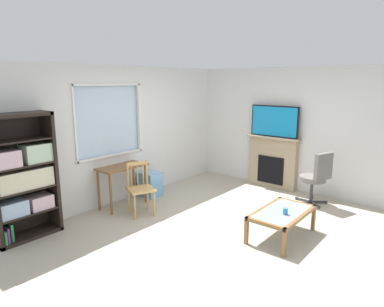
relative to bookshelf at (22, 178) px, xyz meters
The scene contains 12 objects.
ground 2.99m from the bookshelf, 44.24° to the right, with size 6.11×5.46×0.02m, color #B2A893.
wall_back_with_window 2.13m from the bookshelf, ahead, with size 5.11×0.15×2.53m.
wall_right 5.08m from the bookshelf, 23.12° to the right, with size 0.12×4.66×2.53m, color silver.
bookshelf is the anchor object (origin of this frame).
desk_under_window 1.72m from the bookshelf, ahead, with size 0.90×0.45×0.76m.
wooden_chair 1.82m from the bookshelf, 20.69° to the right, with size 0.54×0.53×0.90m.
plastic_drawer_unit 2.50m from the bookshelf, ahead, with size 0.35×0.40×0.48m, color #72ADDB.
fireplace 4.81m from the bookshelf, 20.27° to the right, with size 0.26×1.17×1.10m.
tv 4.82m from the bookshelf, 20.35° to the right, with size 0.06×1.05×0.65m.
office_chair 4.90m from the bookshelf, 34.63° to the right, with size 0.58×0.62×1.00m.
coffee_table 3.78m from the bookshelf, 50.31° to the right, with size 1.09×0.61×0.40m.
sippy_cup 3.78m from the bookshelf, 52.12° to the right, with size 0.07×0.07×0.09m, color #337FD6.
Camera 1 is at (-4.01, -2.81, 2.25)m, focal length 31.28 mm.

